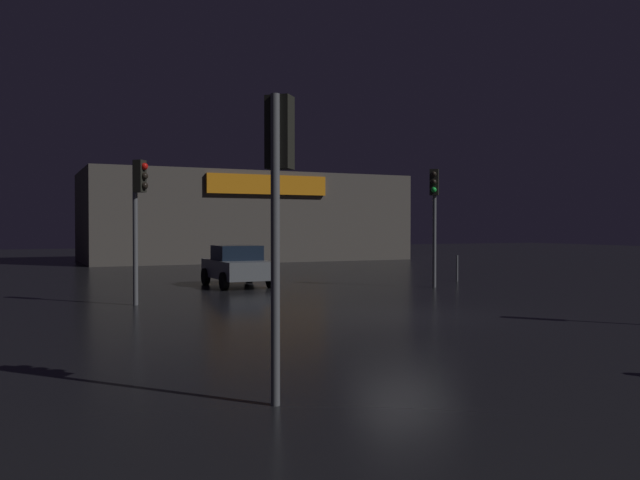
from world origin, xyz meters
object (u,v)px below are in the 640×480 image
at_px(traffic_signal_cross_left, 434,203).
at_px(car_near, 237,266).
at_px(store_building, 244,218).
at_px(traffic_signal_cross_right, 279,172).
at_px(traffic_signal_main, 138,202).

distance_m(traffic_signal_cross_left, car_near, 7.88).
relative_size(store_building, traffic_signal_cross_left, 4.85).
height_order(store_building, traffic_signal_cross_right, store_building).
bearing_deg(store_building, car_near, -109.00).
bearing_deg(traffic_signal_cross_right, traffic_signal_main, 89.15).
height_order(traffic_signal_cross_left, traffic_signal_cross_right, traffic_signal_cross_left).
bearing_deg(store_building, traffic_signal_main, -114.74).
bearing_deg(traffic_signal_cross_right, car_near, 74.06).
height_order(traffic_signal_cross_right, car_near, traffic_signal_cross_right).
distance_m(traffic_signal_main, traffic_signal_cross_right, 11.64).
bearing_deg(car_near, store_building, 71.00).
relative_size(store_building, traffic_signal_main, 5.11).
xyz_separation_m(store_building, traffic_signal_main, (-11.35, -24.63, 0.04)).
distance_m(traffic_signal_main, car_near, 6.91).
bearing_deg(traffic_signal_cross_left, traffic_signal_cross_right, -131.45).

